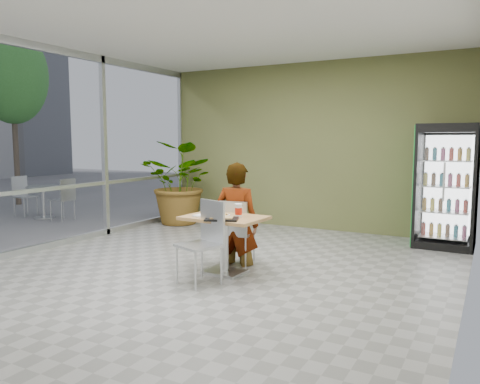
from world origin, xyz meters
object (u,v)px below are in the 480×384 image
at_px(chair_near, 206,235).
at_px(cafeteria_tray, 222,219).
at_px(potted_plant, 182,183).
at_px(beverage_fridge, 446,186).
at_px(seated_woman, 237,224).
at_px(soda_cup, 239,211).
at_px(chair_far, 236,227).
at_px(dining_table, 225,233).

bearing_deg(chair_near, cafeteria_tray, 80.43).
bearing_deg(chair_near, potted_plant, 149.22).
height_order(cafeteria_tray, potted_plant, potted_plant).
height_order(cafeteria_tray, beverage_fridge, beverage_fridge).
bearing_deg(beverage_fridge, chair_near, -123.67).
bearing_deg(seated_woman, cafeteria_tray, 97.95).
height_order(soda_cup, cafeteria_tray, soda_cup).
bearing_deg(beverage_fridge, cafeteria_tray, -123.96).
height_order(seated_woman, cafeteria_tray, seated_woman).
height_order(seated_woman, soda_cup, seated_woman).
bearing_deg(seated_woman, soda_cup, 114.74).
relative_size(chair_far, soda_cup, 5.35).
relative_size(dining_table, beverage_fridge, 0.53).
relative_size(chair_near, beverage_fridge, 0.51).
bearing_deg(cafeteria_tray, potted_plant, 132.48).
relative_size(dining_table, potted_plant, 0.62).
height_order(chair_far, beverage_fridge, beverage_fridge).
bearing_deg(seated_woman, beverage_fridge, -140.98).
relative_size(chair_far, beverage_fridge, 0.46).
distance_m(chair_near, cafeteria_tray, 0.28).
xyz_separation_m(dining_table, cafeteria_tray, (0.11, -0.25, 0.23)).
bearing_deg(soda_cup, beverage_fridge, 53.57).
relative_size(seated_woman, soda_cup, 10.24).
xyz_separation_m(seated_woman, potted_plant, (-2.51, 2.22, 0.29)).
relative_size(dining_table, seated_woman, 0.61).
relative_size(soda_cup, cafeteria_tray, 0.42).
xyz_separation_m(chair_far, soda_cup, (0.25, -0.39, 0.30)).
distance_m(seated_woman, potted_plant, 3.36).
relative_size(soda_cup, potted_plant, 0.10).
distance_m(chair_near, soda_cup, 0.58).
xyz_separation_m(dining_table, seated_woman, (-0.09, 0.48, 0.02)).
distance_m(chair_near, beverage_fridge, 4.17).
distance_m(dining_table, chair_near, 0.45).
distance_m(chair_near, seated_woman, 0.93).
xyz_separation_m(dining_table, potted_plant, (-2.60, 2.70, 0.31)).
bearing_deg(beverage_fridge, chair_far, -132.82).
bearing_deg(beverage_fridge, soda_cup, -125.70).
distance_m(chair_far, chair_near, 0.89).
xyz_separation_m(soda_cup, cafeteria_tray, (-0.07, -0.30, -0.07)).
relative_size(chair_near, potted_plant, 0.59).
xyz_separation_m(seated_woman, soda_cup, (0.27, -0.43, 0.27)).
xyz_separation_m(dining_table, chair_near, (-0.00, -0.44, 0.05)).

